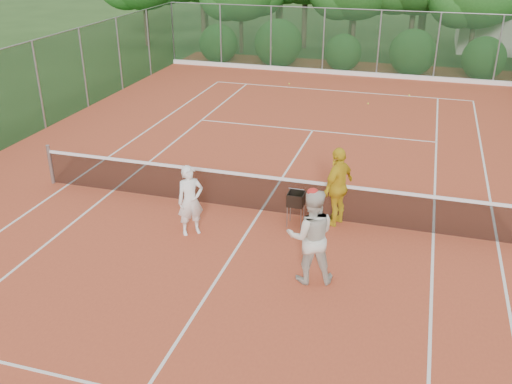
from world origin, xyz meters
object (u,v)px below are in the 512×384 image
player_yellow (338,186)px  ball_hopper (296,200)px  player_white (190,201)px  player_center_grp (311,236)px

player_yellow → ball_hopper: player_yellow is taller
player_white → player_yellow: bearing=-14.8°
player_white → player_yellow: player_yellow is taller
player_yellow → ball_hopper: 1.01m
player_white → player_center_grp: size_ratio=0.83×
player_yellow → player_white: bearing=-42.5°
ball_hopper → player_white: bearing=-169.0°
player_center_grp → ball_hopper: (-0.78, 2.14, -0.32)m
player_center_grp → ball_hopper: 2.30m
player_center_grp → player_yellow: player_center_grp is taller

